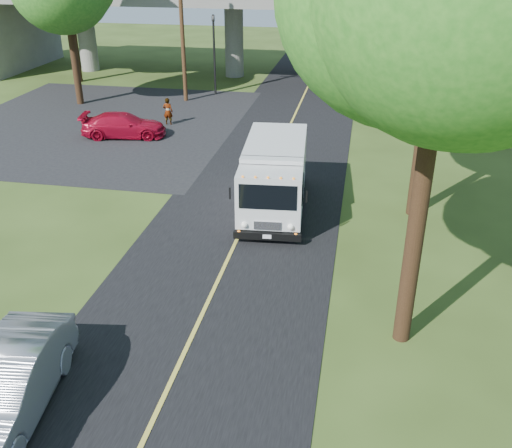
% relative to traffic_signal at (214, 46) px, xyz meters
% --- Properties ---
extents(ground, '(120.00, 120.00, 0.00)m').
position_rel_traffic_signal_xyz_m(ground, '(6.00, -26.00, -3.20)').
color(ground, '#314318').
rests_on(ground, ground).
extents(road, '(7.00, 90.00, 0.02)m').
position_rel_traffic_signal_xyz_m(road, '(6.00, -16.00, -3.19)').
color(road, black).
rests_on(road, ground).
extents(parking_lot, '(16.00, 18.00, 0.01)m').
position_rel_traffic_signal_xyz_m(parking_lot, '(-5.00, -8.00, -3.19)').
color(parking_lot, black).
rests_on(parking_lot, ground).
extents(lane_line, '(0.12, 90.00, 0.01)m').
position_rel_traffic_signal_xyz_m(lane_line, '(6.00, -16.00, -3.17)').
color(lane_line, gold).
rests_on(lane_line, road).
extents(overpass, '(54.00, 10.00, 7.30)m').
position_rel_traffic_signal_xyz_m(overpass, '(6.00, 6.00, 1.36)').
color(overpass, slate).
rests_on(overpass, ground).
extents(traffic_signal, '(0.18, 0.22, 5.20)m').
position_rel_traffic_signal_xyz_m(traffic_signal, '(0.00, 0.00, 0.00)').
color(traffic_signal, black).
rests_on(traffic_signal, ground).
extents(utility_pole, '(1.60, 0.26, 9.00)m').
position_rel_traffic_signal_xyz_m(utility_pole, '(-1.50, -2.00, 1.40)').
color(utility_pole, '#472D19').
rests_on(utility_pole, ground).
extents(step_van, '(2.80, 6.44, 2.63)m').
position_rel_traffic_signal_xyz_m(step_van, '(6.87, -17.55, -1.77)').
color(step_van, silver).
rests_on(step_van, ground).
extents(red_sedan, '(4.69, 2.59, 1.29)m').
position_rel_traffic_signal_xyz_m(red_sedan, '(-2.49, -10.00, -2.56)').
color(red_sedan, '#A10922').
rests_on(red_sedan, ground).
extents(silver_sedan, '(2.37, 5.01, 1.59)m').
position_rel_traffic_signal_xyz_m(silver_sedan, '(2.80, -29.47, -2.41)').
color(silver_sedan, '#989BA0').
rests_on(silver_sedan, ground).
extents(pedestrian, '(0.57, 0.37, 1.54)m').
position_rel_traffic_signal_xyz_m(pedestrian, '(-0.89, -7.39, -2.43)').
color(pedestrian, gray).
rests_on(pedestrian, ground).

